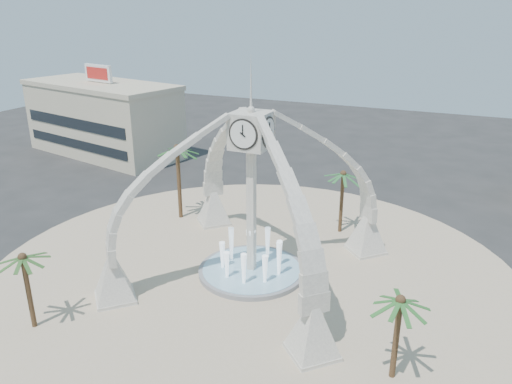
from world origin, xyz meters
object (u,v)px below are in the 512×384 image
at_px(palm_north, 343,175).
at_px(palm_south, 22,258).
at_px(palm_east, 400,301).
at_px(palm_west, 177,149).
at_px(clock_tower, 251,193).
at_px(fountain, 252,270).

relative_size(palm_north, palm_south, 1.11).
height_order(palm_east, palm_north, palm_north).
relative_size(palm_west, palm_south, 1.38).
height_order(clock_tower, palm_west, clock_tower).
xyz_separation_m(fountain, palm_south, (-9.70, -11.68, 4.56)).
relative_size(palm_east, palm_north, 0.90).
xyz_separation_m(palm_north, palm_south, (-13.81, -21.66, -0.55)).
height_order(palm_north, palm_south, palm_north).
xyz_separation_m(clock_tower, palm_west, (-10.62, 6.96, 0.28)).
xyz_separation_m(palm_east, palm_south, (-21.34, -4.56, 0.06)).
height_order(fountain, palm_north, palm_north).
bearing_deg(clock_tower, palm_north, 67.61).
relative_size(fountain, palm_east, 1.45).
xyz_separation_m(palm_east, palm_north, (-7.52, 17.10, 0.62)).
xyz_separation_m(clock_tower, palm_south, (-9.70, -11.68, -1.64)).
distance_m(clock_tower, palm_north, 10.86).
height_order(clock_tower, fountain, clock_tower).
height_order(fountain, palm_west, palm_west).
xyz_separation_m(palm_west, palm_north, (14.73, 3.03, -1.37)).
distance_m(clock_tower, palm_south, 15.27).
bearing_deg(fountain, palm_west, 146.77).
bearing_deg(clock_tower, fountain, 90.00).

